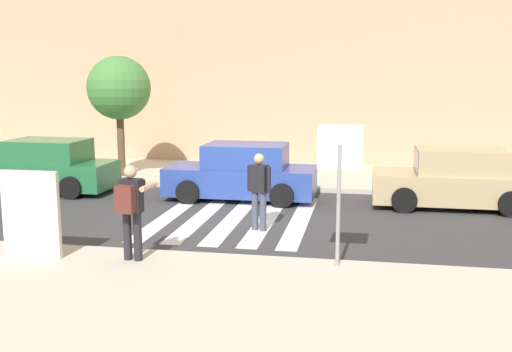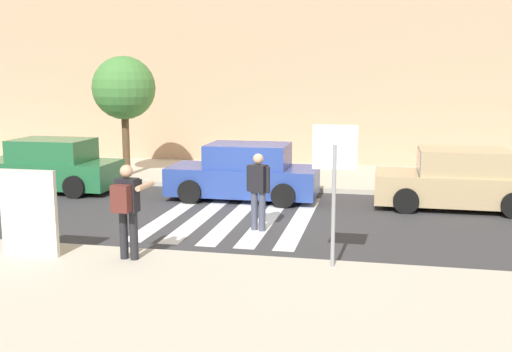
# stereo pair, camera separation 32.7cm
# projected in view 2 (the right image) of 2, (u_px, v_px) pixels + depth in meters

# --- Properties ---
(ground_plane) EXTENTS (120.00, 120.00, 0.00)m
(ground_plane) POSITION_uv_depth(u_px,v_px,m) (233.00, 219.00, 14.39)
(ground_plane) COLOR #38383A
(sidewalk_near) EXTENTS (60.00, 6.00, 0.14)m
(sidewalk_near) POSITION_uv_depth(u_px,v_px,m) (127.00, 317.00, 8.40)
(sidewalk_near) COLOR beige
(sidewalk_near) RESTS_ON ground
(sidewalk_far) EXTENTS (60.00, 4.80, 0.14)m
(sidewalk_far) POSITION_uv_depth(u_px,v_px,m) (276.00, 175.00, 20.17)
(sidewalk_far) COLOR beige
(sidewalk_far) RESTS_ON ground
(building_facade_far) EXTENTS (56.00, 4.00, 7.72)m
(building_facade_far) POSITION_uv_depth(u_px,v_px,m) (296.00, 63.00, 23.77)
(building_facade_far) COLOR tan
(building_facade_far) RESTS_ON ground
(crosswalk_stripe_0) EXTENTS (0.44, 5.20, 0.01)m
(crosswalk_stripe_0) POSITION_uv_depth(u_px,v_px,m) (173.00, 214.00, 14.91)
(crosswalk_stripe_0) COLOR silver
(crosswalk_stripe_0) RESTS_ON ground
(crosswalk_stripe_1) EXTENTS (0.44, 5.20, 0.01)m
(crosswalk_stripe_1) POSITION_uv_depth(u_px,v_px,m) (204.00, 215.00, 14.75)
(crosswalk_stripe_1) COLOR silver
(crosswalk_stripe_1) RESTS_ON ground
(crosswalk_stripe_2) EXTENTS (0.44, 5.20, 0.01)m
(crosswalk_stripe_2) POSITION_uv_depth(u_px,v_px,m) (235.00, 217.00, 14.59)
(crosswalk_stripe_2) COLOR silver
(crosswalk_stripe_2) RESTS_ON ground
(crosswalk_stripe_3) EXTENTS (0.44, 5.20, 0.01)m
(crosswalk_stripe_3) POSITION_uv_depth(u_px,v_px,m) (268.00, 218.00, 14.42)
(crosswalk_stripe_3) COLOR silver
(crosswalk_stripe_3) RESTS_ON ground
(crosswalk_stripe_4) EXTENTS (0.44, 5.20, 0.01)m
(crosswalk_stripe_4) POSITION_uv_depth(u_px,v_px,m) (300.00, 220.00, 14.26)
(crosswalk_stripe_4) COLOR silver
(crosswalk_stripe_4) RESTS_ON ground
(stop_sign) EXTENTS (0.76, 0.08, 2.46)m
(stop_sign) POSITION_uv_depth(u_px,v_px,m) (335.00, 164.00, 10.12)
(stop_sign) COLOR gray
(stop_sign) RESTS_ON sidewalk_near
(photographer_with_backpack) EXTENTS (0.62, 0.87, 1.72)m
(photographer_with_backpack) POSITION_uv_depth(u_px,v_px,m) (127.00, 204.00, 10.63)
(photographer_with_backpack) COLOR #232328
(photographer_with_backpack) RESTS_ON sidewalk_near
(pedestrian_crossing) EXTENTS (0.56, 0.35, 1.72)m
(pedestrian_crossing) POSITION_uv_depth(u_px,v_px,m) (258.00, 187.00, 13.17)
(pedestrian_crossing) COLOR #474C60
(pedestrian_crossing) RESTS_ON ground
(parked_car_green) EXTENTS (4.10, 1.92, 1.55)m
(parked_car_green) POSITION_uv_depth(u_px,v_px,m) (50.00, 167.00, 17.74)
(parked_car_green) COLOR #236B3D
(parked_car_green) RESTS_ON ground
(parked_car_blue) EXTENTS (4.10, 1.92, 1.55)m
(parked_car_blue) POSITION_uv_depth(u_px,v_px,m) (245.00, 173.00, 16.54)
(parked_car_blue) COLOR #284293
(parked_car_blue) RESTS_ON ground
(parked_car_tan) EXTENTS (4.10, 1.92, 1.55)m
(parked_car_tan) POSITION_uv_depth(u_px,v_px,m) (458.00, 181.00, 15.40)
(parked_car_tan) COLOR tan
(parked_car_tan) RESTS_ON ground
(street_tree_west) EXTENTS (2.04, 2.04, 3.87)m
(street_tree_west) POSITION_uv_depth(u_px,v_px,m) (124.00, 89.00, 19.30)
(street_tree_west) COLOR brown
(street_tree_west) RESTS_ON sidewalk_far
(advertising_board) EXTENTS (1.10, 0.11, 1.60)m
(advertising_board) POSITION_uv_depth(u_px,v_px,m) (29.00, 213.00, 10.91)
(advertising_board) COLOR beige
(advertising_board) RESTS_ON sidewalk_near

